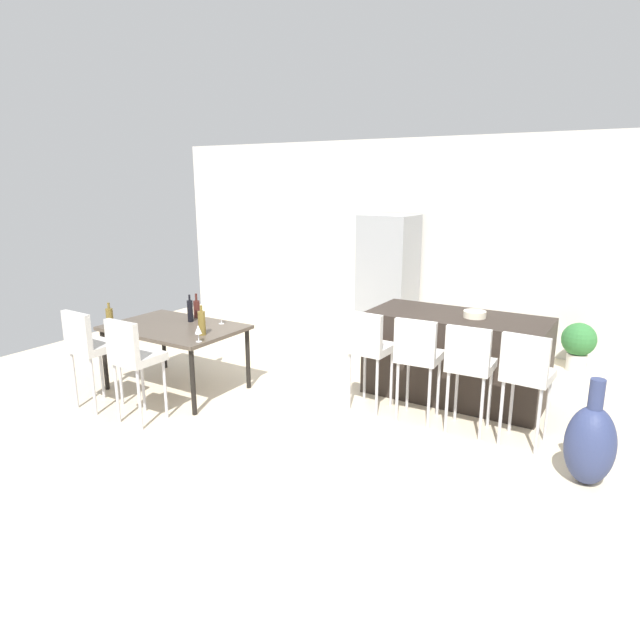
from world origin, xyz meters
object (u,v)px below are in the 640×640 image
Objects in this scene: wine_bottle_far at (190,311)px; bar_chair_far at (527,371)px; fruit_bowl at (475,314)px; wine_bottle_near at (110,317)px; kitchen_island at (456,356)px; wine_glass_middle at (221,313)px; bar_chair_middle at (418,353)px; floor_vase at (590,444)px; refrigerator at (388,279)px; dining_chair_far at (133,355)px; potted_plant at (579,343)px; wine_bottle_right at (202,323)px; dining_chair_near at (88,344)px; bar_chair_right at (470,362)px; wine_bottle_end at (197,308)px; dining_table at (175,331)px; wine_glass_left at (198,330)px; bar_chair_left at (368,345)px.

bar_chair_far is at bearing 5.77° from wine_bottle_far.
wine_bottle_near is at bearing -152.76° from fruit_bowl.
kitchen_island is 10.74× the size of wine_glass_middle.
fruit_bowl is (0.30, 0.80, 0.26)m from bar_chair_middle.
refrigerator is at bearing 136.96° from floor_vase.
wine_glass_middle is 0.09× the size of refrigerator.
dining_chair_far is 5.23m from potted_plant.
wine_bottle_right reaches higher than wine_glass_middle.
bar_chair_middle is 2.28m from wine_glass_middle.
bar_chair_middle and dining_chair_near have the same top height.
bar_chair_right is 0.57× the size of refrigerator.
wine_bottle_right is at bearing -42.40° from wine_bottle_end.
dining_table is 0.92m from dining_chair_far.
dining_table is at bearing -141.32° from potted_plant.
bar_chair_right is 3.15m from wine_bottle_far.
dining_chair_near is at bearing -101.87° from wine_bottle_end.
dining_chair_far is 1.03m from wine_bottle_near.
dining_chair_near is at bearing -151.25° from wine_glass_left.
wine_glass_middle is (0.95, 0.75, 0.01)m from wine_bottle_near.
bar_chair_left is 2.18m from wine_bottle_end.
potted_plant is at bearing 64.53° from bar_chair_middle.
bar_chair_left reaches higher than potted_plant.
wine_bottle_near is 4.86m from floor_vase.
bar_chair_far is 3.33× the size of wine_bottle_right.
dining_table is 2.40× the size of potted_plant.
bar_chair_left reaches higher than wine_bottle_near.
kitchen_island is 2.75m from wine_glass_left.
wine_glass_left is at bearing 58.58° from dining_chair_far.
dining_chair_far is at bearing -138.95° from fruit_bowl.
wine_bottle_far is at bearing 47.21° from wine_bottle_near.
kitchen_island is 1.78× the size of bar_chair_left.
bar_chair_middle is 0.90m from fruit_bowl.
wine_bottle_end is at bearing -176.22° from bar_chair_middle.
bar_chair_left is (-0.66, -0.81, 0.24)m from kitchen_island.
dining_table is at bearing 34.70° from wine_bottle_near.
wine_bottle_near is at bearing -164.89° from wine_bottle_right.
dining_chair_near and dining_chair_far have the same top height.
wine_bottle_near is 1.18× the size of fruit_bowl.
dining_table is at bearing -177.06° from floor_vase.
bar_chair_right is at bearing -0.00° from bar_chair_left.
dining_table is 6.31× the size of fruit_bowl.
wine_bottle_far reaches higher than bar_chair_right.
wine_bottle_far is at bearing -170.07° from bar_chair_left.
wine_glass_left is 0.72m from wine_glass_middle.
bar_chair_left is 1.03m from bar_chair_right.
wine_glass_middle reaches higher than dining_table.
wine_glass_middle is at bearing 106.81° from wine_bottle_right.
wine_bottle_far reaches higher than wine_glass_middle.
bar_chair_left is 1.00× the size of dining_chair_far.
bar_chair_middle is 1.00× the size of bar_chair_far.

